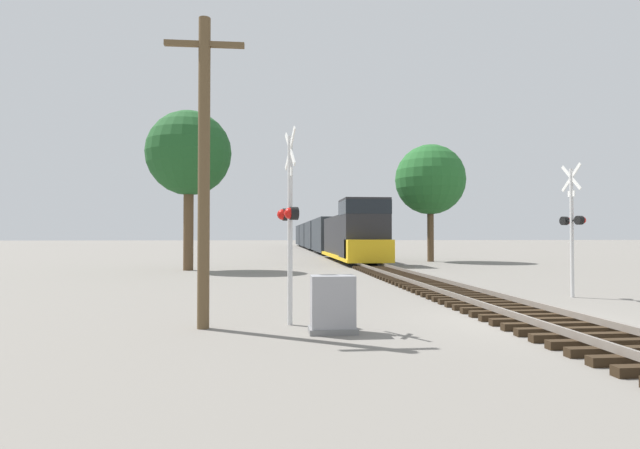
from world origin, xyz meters
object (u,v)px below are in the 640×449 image
(freight_train, at_px, (319,236))
(relay_cabinet, at_px, (333,305))
(crossing_signal_far, at_px, (572,223))
(tree_far_right, at_px, (189,154))
(crossing_signal_near, at_px, (289,217))
(utility_pole, at_px, (204,166))
(tree_mid_background, at_px, (430,180))

(freight_train, bearing_deg, relay_cabinet, -95.11)
(freight_train, relative_size, relay_cabinet, 58.44)
(crossing_signal_far, distance_m, tree_far_right, 21.46)
(freight_train, bearing_deg, crossing_signal_near, -96.14)
(utility_pole, bearing_deg, crossing_signal_near, 7.70)
(crossing_signal_near, relative_size, tree_far_right, 0.48)
(freight_train, distance_m, relay_cabinet, 56.62)
(relay_cabinet, xyz_separation_m, utility_pole, (-2.84, 0.79, 3.06))
(freight_train, distance_m, crossing_signal_far, 51.19)
(relay_cabinet, bearing_deg, crossing_signal_far, 31.06)
(tree_mid_background, bearing_deg, crossing_signal_near, -114.29)
(crossing_signal_near, bearing_deg, freight_train, 161.69)
(crossing_signal_far, bearing_deg, utility_pole, 103.48)
(freight_train, height_order, tree_far_right, tree_far_right)
(crossing_signal_near, bearing_deg, crossing_signal_far, 101.51)
(freight_train, bearing_deg, utility_pole, -98.08)
(crossing_signal_far, xyz_separation_m, relay_cabinet, (-8.85, -5.33, -1.90))
(freight_train, xyz_separation_m, utility_pole, (-7.89, -55.59, 1.60))
(freight_train, xyz_separation_m, crossing_signal_far, (3.80, -51.05, 0.44))
(freight_train, relative_size, utility_pole, 10.21)
(utility_pole, distance_m, tree_far_right, 19.66)
(tree_far_right, bearing_deg, crossing_signal_near, -73.98)
(tree_mid_background, bearing_deg, freight_train, 102.55)
(freight_train, height_order, utility_pole, utility_pole)
(tree_far_right, distance_m, tree_mid_background, 19.50)
(freight_train, distance_m, tree_far_right, 38.56)
(crossing_signal_far, distance_m, utility_pole, 12.60)
(crossing_signal_far, bearing_deg, tree_far_right, 38.48)
(crossing_signal_far, bearing_deg, relay_cabinet, 113.32)
(tree_far_right, bearing_deg, relay_cabinet, -72.38)
(utility_pole, bearing_deg, crossing_signal_far, 21.22)
(crossing_signal_near, bearing_deg, tree_far_right, -176.15)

